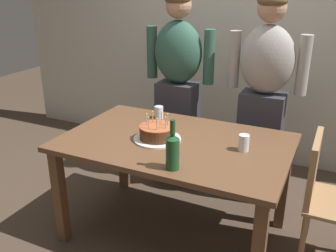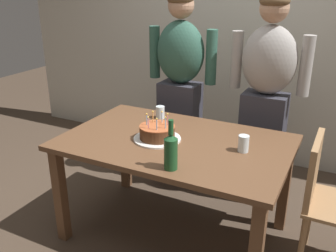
{
  "view_description": "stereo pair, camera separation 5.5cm",
  "coord_description": "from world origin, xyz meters",
  "px_view_note": "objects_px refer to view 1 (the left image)",
  "views": [
    {
      "loc": [
        0.93,
        -2.07,
        1.73
      ],
      "look_at": [
        -0.04,
        -0.02,
        0.84
      ],
      "focal_mm": 39.71,
      "sensor_mm": 36.0,
      "label": 1
    },
    {
      "loc": [
        0.98,
        -2.05,
        1.73
      ],
      "look_at": [
        -0.04,
        -0.02,
        0.84
      ],
      "focal_mm": 39.71,
      "sensor_mm": 36.0,
      "label": 2
    }
  ],
  "objects_px": {
    "birthday_cake": "(157,133)",
    "water_glass_far": "(159,112)",
    "dining_chair": "(327,194)",
    "water_glass_near": "(244,143)",
    "person_man_bearded": "(178,88)",
    "wine_bottle": "(173,150)",
    "person_woman_cardigan": "(263,99)"
  },
  "relations": [
    {
      "from": "birthday_cake",
      "to": "water_glass_far",
      "type": "xyz_separation_m",
      "value": [
        -0.18,
        0.38,
        0.0
      ]
    },
    {
      "from": "water_glass_near",
      "to": "dining_chair",
      "type": "xyz_separation_m",
      "value": [
        0.52,
        0.09,
        -0.28
      ]
    },
    {
      "from": "person_man_bearded",
      "to": "dining_chair",
      "type": "bearing_deg",
      "value": 153.97
    },
    {
      "from": "person_man_bearded",
      "to": "person_woman_cardigan",
      "type": "distance_m",
      "value": 0.73
    },
    {
      "from": "dining_chair",
      "to": "birthday_cake",
      "type": "bearing_deg",
      "value": 98.69
    },
    {
      "from": "water_glass_near",
      "to": "person_man_bearded",
      "type": "bearing_deg",
      "value": 137.13
    },
    {
      "from": "person_woman_cardigan",
      "to": "dining_chair",
      "type": "distance_m",
      "value": 0.91
    },
    {
      "from": "water_glass_far",
      "to": "dining_chair",
      "type": "height_order",
      "value": "dining_chair"
    },
    {
      "from": "water_glass_near",
      "to": "water_glass_far",
      "type": "xyz_separation_m",
      "value": [
        -0.74,
        0.3,
        -0.0
      ]
    },
    {
      "from": "wine_bottle",
      "to": "water_glass_far",
      "type": "bearing_deg",
      "value": 122.03
    },
    {
      "from": "birthday_cake",
      "to": "person_man_bearded",
      "type": "relative_size",
      "value": 0.19
    },
    {
      "from": "dining_chair",
      "to": "wine_bottle",
      "type": "bearing_deg",
      "value": 121.14
    },
    {
      "from": "person_man_bearded",
      "to": "person_woman_cardigan",
      "type": "xyz_separation_m",
      "value": [
        0.73,
        0.0,
        0.0
      ]
    },
    {
      "from": "wine_bottle",
      "to": "dining_chair",
      "type": "bearing_deg",
      "value": 31.14
    },
    {
      "from": "birthday_cake",
      "to": "wine_bottle",
      "type": "xyz_separation_m",
      "value": [
        0.26,
        -0.33,
        0.07
      ]
    },
    {
      "from": "water_glass_near",
      "to": "water_glass_far",
      "type": "distance_m",
      "value": 0.8
    },
    {
      "from": "water_glass_far",
      "to": "birthday_cake",
      "type": "bearing_deg",
      "value": -64.81
    },
    {
      "from": "water_glass_far",
      "to": "person_woman_cardigan",
      "type": "bearing_deg",
      "value": 30.58
    },
    {
      "from": "wine_bottle",
      "to": "person_woman_cardigan",
      "type": "relative_size",
      "value": 0.18
    },
    {
      "from": "person_man_bearded",
      "to": "wine_bottle",
      "type": "bearing_deg",
      "value": 112.64
    },
    {
      "from": "dining_chair",
      "to": "water_glass_far",
      "type": "bearing_deg",
      "value": 80.45
    },
    {
      "from": "water_glass_near",
      "to": "dining_chair",
      "type": "bearing_deg",
      "value": 9.38
    },
    {
      "from": "wine_bottle",
      "to": "dining_chair",
      "type": "relative_size",
      "value": 0.34
    },
    {
      "from": "water_glass_near",
      "to": "person_man_bearded",
      "type": "distance_m",
      "value": 1.05
    },
    {
      "from": "birthday_cake",
      "to": "person_man_bearded",
      "type": "bearing_deg",
      "value": 104.4
    },
    {
      "from": "water_glass_near",
      "to": "person_man_bearded",
      "type": "height_order",
      "value": "person_man_bearded"
    },
    {
      "from": "birthday_cake",
      "to": "person_woman_cardigan",
      "type": "distance_m",
      "value": 0.95
    },
    {
      "from": "birthday_cake",
      "to": "water_glass_far",
      "type": "distance_m",
      "value": 0.42
    },
    {
      "from": "birthday_cake",
      "to": "dining_chair",
      "type": "xyz_separation_m",
      "value": [
        1.08,
        0.17,
        -0.27
      ]
    },
    {
      "from": "birthday_cake",
      "to": "wine_bottle",
      "type": "height_order",
      "value": "wine_bottle"
    },
    {
      "from": "water_glass_far",
      "to": "dining_chair",
      "type": "bearing_deg",
      "value": -9.55
    },
    {
      "from": "person_man_bearded",
      "to": "person_woman_cardigan",
      "type": "bearing_deg",
      "value": -180.0
    }
  ]
}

